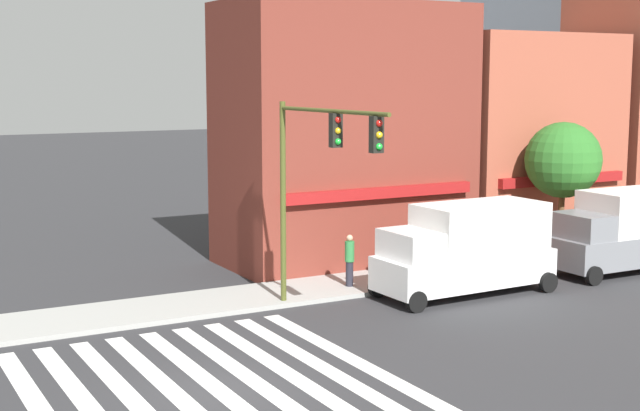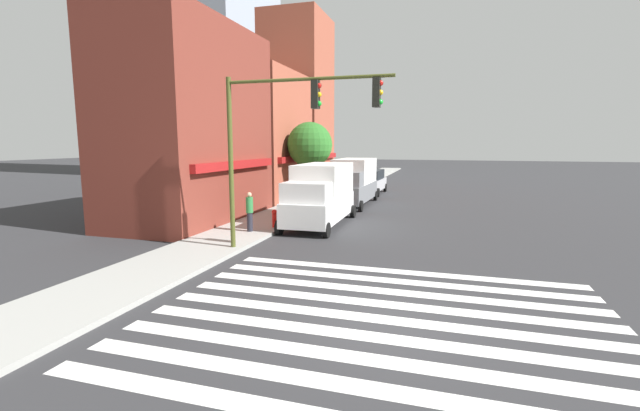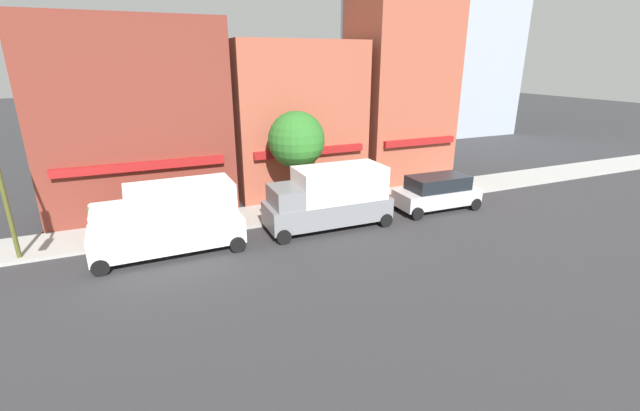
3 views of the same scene
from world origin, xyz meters
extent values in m
plane|color=#2D2D30|center=(0.00, 0.00, 0.00)|extent=(200.00, 200.00, 0.00)
cube|color=#9E9E99|center=(0.00, 7.50, 0.07)|extent=(120.00, 3.00, 0.15)
cube|color=silver|center=(-1.94, 0.00, 0.00)|extent=(0.50, 10.80, 0.01)
cube|color=silver|center=(-0.97, 0.00, 0.00)|extent=(0.50, 10.80, 0.01)
cube|color=silver|center=(0.00, 0.00, 0.00)|extent=(0.50, 10.80, 0.01)
cube|color=silver|center=(0.97, 0.00, 0.00)|extent=(0.50, 10.80, 0.01)
cube|color=silver|center=(1.94, 0.00, 0.00)|extent=(0.50, 10.80, 0.01)
cube|color=silver|center=(2.91, 0.00, 0.00)|extent=(0.50, 10.80, 0.01)
cube|color=silver|center=(3.88, 0.00, 0.00)|extent=(0.50, 10.80, 0.01)
cube|color=maroon|center=(10.02, 11.50, 5.00)|extent=(9.39, 5.00, 9.99)
cube|color=maroon|center=(10.02, 8.85, 3.00)|extent=(7.98, 0.30, 0.40)
cube|color=#9E4C38|center=(18.96, 11.50, 4.51)|extent=(7.78, 5.00, 9.01)
cube|color=maroon|center=(18.96, 8.85, 3.00)|extent=(6.61, 0.30, 0.40)
cylinder|color=#474C1E|center=(4.82, 6.40, 3.22)|extent=(0.18, 0.18, 6.45)
cylinder|color=#474C1E|center=(4.82, 3.40, 6.25)|extent=(0.12, 6.00, 0.12)
cube|color=black|center=(4.82, 3.10, 5.72)|extent=(0.32, 0.24, 0.95)
sphere|color=red|center=(4.82, 2.97, 6.02)|extent=(0.18, 0.18, 0.18)
sphere|color=#EAAD14|center=(4.82, 2.97, 5.72)|extent=(0.18, 0.18, 0.18)
sphere|color=green|center=(4.82, 2.97, 5.42)|extent=(0.18, 0.18, 0.18)
cube|color=black|center=(4.82, 1.00, 5.72)|extent=(0.32, 0.24, 0.95)
sphere|color=red|center=(4.82, 0.87, 6.02)|extent=(0.18, 0.18, 0.18)
sphere|color=#EAAD14|center=(4.82, 0.87, 5.72)|extent=(0.18, 0.18, 0.18)
sphere|color=green|center=(4.82, 0.87, 5.42)|extent=(0.18, 0.18, 0.18)
cube|color=white|center=(10.68, 4.70, 0.89)|extent=(6.25, 2.34, 1.10)
cube|color=silver|center=(11.30, 4.70, 2.24)|extent=(4.39, 2.30, 1.60)
cube|color=white|center=(8.70, 4.70, 1.89)|extent=(1.78, 2.13, 0.90)
cylinder|color=black|center=(7.99, 5.80, 0.34)|extent=(0.68, 0.22, 0.68)
cylinder|color=black|center=(7.99, 3.60, 0.34)|extent=(0.68, 0.22, 0.68)
cylinder|color=black|center=(13.37, 5.80, 0.34)|extent=(0.68, 0.22, 0.68)
cylinder|color=black|center=(13.37, 3.60, 0.34)|extent=(0.68, 0.22, 0.68)
cube|color=slate|center=(18.18, 4.70, 0.89)|extent=(6.22, 2.27, 1.10)
cube|color=silver|center=(18.80, 4.70, 2.24)|extent=(4.36, 2.25, 1.60)
cube|color=slate|center=(16.20, 4.70, 1.89)|extent=(1.76, 2.11, 0.90)
cylinder|color=black|center=(15.49, 5.80, 0.34)|extent=(0.68, 0.22, 0.68)
cylinder|color=black|center=(15.49, 3.60, 0.34)|extent=(0.68, 0.22, 0.68)
cylinder|color=#23232D|center=(12.53, 6.98, 0.57)|extent=(0.26, 0.26, 0.85)
cylinder|color=red|center=(12.53, 6.98, 1.35)|extent=(0.32, 0.32, 0.70)
sphere|color=tan|center=(12.53, 6.98, 1.81)|extent=(0.22, 0.22, 0.22)
cylinder|color=#23232D|center=(7.66, 7.08, 0.57)|extent=(0.26, 0.26, 0.85)
cylinder|color=#2D7A3D|center=(7.66, 7.08, 1.35)|extent=(0.32, 0.32, 0.70)
sphere|color=tan|center=(7.66, 7.08, 1.81)|extent=(0.22, 0.22, 0.22)
cylinder|color=red|center=(8.86, 6.40, 0.47)|extent=(0.20, 0.20, 0.65)
sphere|color=red|center=(8.86, 6.40, 0.87)|extent=(0.24, 0.24, 0.24)
cylinder|color=brown|center=(17.63, 7.50, 1.54)|extent=(0.24, 0.24, 2.78)
sphere|color=#286623|center=(17.63, 7.50, 3.98)|extent=(2.99, 2.99, 2.99)
camera|label=1|loc=(-7.49, -18.34, 7.15)|focal=50.00mm
camera|label=2|loc=(-9.49, -1.38, 4.07)|focal=24.00mm
camera|label=3|loc=(9.88, -13.42, 7.97)|focal=24.00mm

